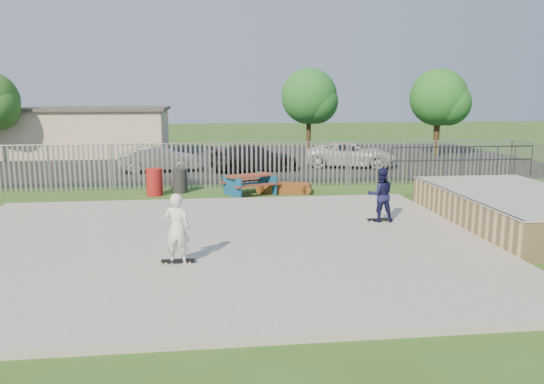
{
  "coord_description": "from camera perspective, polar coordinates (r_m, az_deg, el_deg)",
  "views": [
    {
      "loc": [
        -0.04,
        -14.15,
        4.15
      ],
      "look_at": [
        1.89,
        2.0,
        1.1
      ],
      "focal_mm": 35.0,
      "sensor_mm": 36.0,
      "label": 1
    }
  ],
  "objects": [
    {
      "name": "skateboard_a",
      "position": [
        17.14,
        11.51,
        -2.96
      ],
      "size": [
        0.81,
        0.24,
        0.08
      ],
      "rotation": [
        0.0,
        0.0,
        -0.06
      ],
      "color": "black",
      "rests_on": "concrete_slab"
    },
    {
      "name": "quarter_pipe",
      "position": [
        18.3,
        24.79,
        -1.7
      ],
      "size": [
        5.5,
        7.05,
        2.19
      ],
      "color": "tan",
      "rests_on": "ground"
    },
    {
      "name": "tree_right",
      "position": [
        36.66,
        17.47,
        9.65
      ],
      "size": [
        3.7,
        3.7,
        5.71
      ],
      "color": "#3F2D19",
      "rests_on": "ground"
    },
    {
      "name": "picnic_table",
      "position": [
        21.95,
        -2.4,
        0.83
      ],
      "size": [
        2.45,
        2.27,
        0.83
      ],
      "rotation": [
        0.0,
        0.0,
        0.42
      ],
      "color": "brown",
      "rests_on": "ground"
    },
    {
      "name": "parking_lot",
      "position": [
        33.41,
        -6.7,
        3.43
      ],
      "size": [
        40.0,
        18.0,
        0.02
      ],
      "primitive_type": "cube",
      "color": "black",
      "rests_on": "ground"
    },
    {
      "name": "skater_white",
      "position": [
        12.72,
        -10.17,
        -3.89
      ],
      "size": [
        0.68,
        0.51,
        1.7
      ],
      "primitive_type": "imported",
      "rotation": [
        0.0,
        0.0,
        2.96
      ],
      "color": "white",
      "rests_on": "concrete_slab"
    },
    {
      "name": "fence",
      "position": [
        19.03,
        -3.58,
        1.07
      ],
      "size": [
        26.04,
        16.02,
        2.0
      ],
      "color": "gray",
      "rests_on": "ground"
    },
    {
      "name": "trash_bin_grey",
      "position": [
        22.66,
        -9.87,
        1.2
      ],
      "size": [
        0.61,
        0.61,
        1.01
      ],
      "primitive_type": "cylinder",
      "color": "#262628",
      "rests_on": "ground"
    },
    {
      "name": "tree_mid",
      "position": [
        36.43,
        4.0,
        10.21
      ],
      "size": [
        3.76,
        3.76,
        5.8
      ],
      "color": "#412F1A",
      "rests_on": "ground"
    },
    {
      "name": "concrete_slab",
      "position": [
        14.73,
        -6.41,
        -5.51
      ],
      "size": [
        15.0,
        12.0,
        0.15
      ],
      "primitive_type": "cube",
      "color": "gray",
      "rests_on": "ground"
    },
    {
      "name": "skateboard_b",
      "position": [
        12.95,
        -10.05,
        -7.37
      ],
      "size": [
        0.8,
        0.21,
        0.08
      ],
      "rotation": [
        0.0,
        0.0,
        -0.01
      ],
      "color": "black",
      "rests_on": "concrete_slab"
    },
    {
      "name": "skater_navy",
      "position": [
        16.97,
        11.61,
        -0.3
      ],
      "size": [
        0.86,
        0.69,
        1.7
      ],
      "primitive_type": "imported",
      "rotation": [
        0.0,
        0.0,
        3.09
      ],
      "color": "#12153B",
      "rests_on": "concrete_slab"
    },
    {
      "name": "car_white",
      "position": [
        30.39,
        8.49,
        4.03
      ],
      "size": [
        5.51,
        3.58,
        1.41
      ],
      "primitive_type": "imported",
      "rotation": [
        0.0,
        0.0,
        1.31
      ],
      "color": "silver",
      "rests_on": "parking_lot"
    },
    {
      "name": "car_dark",
      "position": [
        28.47,
        -1.94,
        3.69
      ],
      "size": [
        5.09,
        2.85,
        1.4
      ],
      "primitive_type": "imported",
      "rotation": [
        0.0,
        0.0,
        1.77
      ],
      "color": "black",
      "rests_on": "parking_lot"
    },
    {
      "name": "car_silver",
      "position": [
        28.83,
        -12.05,
        3.51
      ],
      "size": [
        4.28,
        1.95,
        1.36
      ],
      "primitive_type": "imported",
      "rotation": [
        0.0,
        0.0,
        1.7
      ],
      "color": "#ACACB1",
      "rests_on": "parking_lot"
    },
    {
      "name": "trash_bin_red",
      "position": [
        22.23,
        -12.53,
        1.06
      ],
      "size": [
        0.67,
        0.67,
        1.11
      ],
      "primitive_type": "cylinder",
      "color": "maroon",
      "rests_on": "ground"
    },
    {
      "name": "ground",
      "position": [
        14.75,
        -6.4,
        -5.79
      ],
      "size": [
        120.0,
        120.0,
        0.0
      ],
      "primitive_type": "plane",
      "color": "#33581E",
      "rests_on": "ground"
    },
    {
      "name": "funbox",
      "position": [
        22.39,
        1.32,
        0.43
      ],
      "size": [
        2.07,
        1.35,
        0.38
      ],
      "rotation": [
        0.0,
        0.0,
        -0.22
      ],
      "color": "brown",
      "rests_on": "ground"
    },
    {
      "name": "building",
      "position": [
        38.08,
        -18.98,
        6.22
      ],
      "size": [
        10.4,
        6.4,
        3.2
      ],
      "color": "beige",
      "rests_on": "ground"
    }
  ]
}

